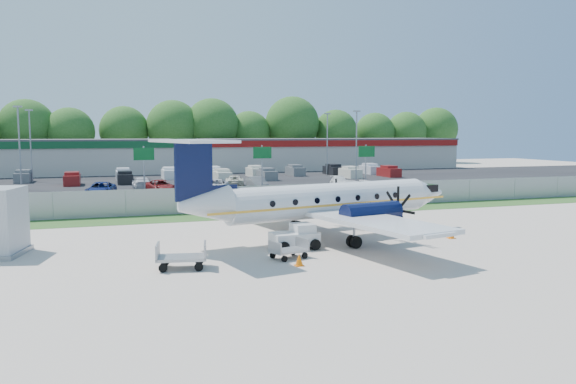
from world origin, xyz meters
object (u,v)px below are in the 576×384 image
object	(u,v)px
baggage_cart_near	(182,257)
pushback_tug	(296,237)
aircraft	(325,200)
baggage_cart_far	(289,250)

from	to	relation	value
baggage_cart_near	pushback_tug	bearing A→B (deg)	21.95
aircraft	pushback_tug	xyz separation A→B (m)	(-2.51, -2.19, -1.62)
baggage_cart_near	baggage_cart_far	distance (m)	5.31
pushback_tug	baggage_cart_near	world-z (taller)	pushback_tug
aircraft	baggage_cart_near	world-z (taller)	aircraft
pushback_tug	baggage_cart_far	xyz separation A→B (m)	(-1.14, -2.17, -0.20)
baggage_cart_near	baggage_cart_far	world-z (taller)	baggage_cart_near
aircraft	baggage_cart_far	size ratio (longest dim) A/B	9.48
pushback_tug	baggage_cart_far	distance (m)	2.46
pushback_tug	baggage_cart_near	xyz separation A→B (m)	(-6.43, -2.59, -0.09)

